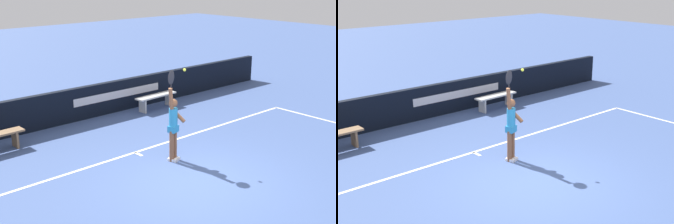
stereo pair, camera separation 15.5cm
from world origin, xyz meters
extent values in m
plane|color=#425A93|center=(0.00, 0.00, 0.00)|extent=(60.00, 60.00, 0.00)
cube|color=white|center=(0.00, 2.29, 0.00)|extent=(12.18, 0.09, 0.00)
cube|color=white|center=(0.00, 2.14, 0.00)|extent=(0.09, 0.30, 0.00)
cube|color=black|center=(0.00, 5.58, 0.52)|extent=(17.41, 0.20, 1.03)
cube|color=silver|center=(1.80, 5.47, 0.59)|extent=(3.38, 0.01, 0.25)
cylinder|color=brown|center=(0.46, 1.29, 0.39)|extent=(0.11, 0.11, 0.78)
cylinder|color=brown|center=(0.33, 1.24, 0.39)|extent=(0.11, 0.11, 0.78)
cube|color=white|center=(0.47, 1.27, 0.04)|extent=(0.17, 0.26, 0.07)
cube|color=white|center=(0.34, 1.23, 0.04)|extent=(0.17, 0.26, 0.07)
cylinder|color=#288AC4|center=(0.40, 1.27, 1.06)|extent=(0.21, 0.21, 0.55)
cube|color=#288AC4|center=(0.40, 1.27, 0.82)|extent=(0.28, 0.26, 0.16)
sphere|color=brown|center=(0.40, 1.27, 1.46)|extent=(0.21, 0.21, 0.21)
cylinder|color=brown|center=(0.30, 1.23, 1.60)|extent=(0.18, 0.14, 0.53)
cylinder|color=brown|center=(0.51, 1.24, 1.16)|extent=(0.21, 0.44, 0.36)
ellipsoid|color=black|center=(0.30, 1.23, 2.11)|extent=(0.31, 0.12, 0.37)
cylinder|color=black|center=(0.30, 1.23, 1.92)|extent=(0.03, 0.03, 0.18)
sphere|color=#D2E036|center=(0.70, 1.21, 2.23)|extent=(0.07, 0.07, 0.07)
cube|color=#BCBCB9|center=(2.91, 4.89, 0.46)|extent=(1.60, 0.44, 0.05)
cube|color=#BCBCB9|center=(2.31, 4.86, 0.23)|extent=(0.08, 0.32, 0.46)
cube|color=#BCBCB9|center=(3.51, 4.92, 0.23)|extent=(0.08, 0.32, 0.46)
cube|color=#896949|center=(-2.13, 4.68, 0.23)|extent=(0.07, 0.32, 0.47)
camera|label=1|loc=(-6.58, -6.41, 4.46)|focal=48.71mm
camera|label=2|loc=(-6.46, -6.51, 4.46)|focal=48.71mm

